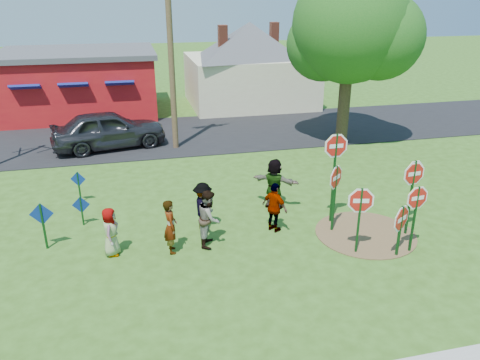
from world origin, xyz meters
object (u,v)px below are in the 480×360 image
object	(u,v)px
stop_sign_b	(335,156)
person_b	(171,226)
stop_sign_c	(413,182)
utility_pole	(171,50)
stop_sign_d	(413,177)
person_a	(111,232)
leafy_tree	(353,31)
suv	(109,129)
stop_sign_a	(360,206)

from	to	relation	value
stop_sign_b	person_b	size ratio (longest dim) A/B	1.92
stop_sign_c	utility_pole	bearing A→B (deg)	114.01
stop_sign_d	stop_sign_b	bearing A→B (deg)	145.17
stop_sign_b	person_a	world-z (taller)	stop_sign_b
leafy_tree	person_a	bearing A→B (deg)	-143.10
leafy_tree	suv	bearing A→B (deg)	170.88
suv	leafy_tree	xyz separation A→B (m)	(11.66, -1.87, 4.55)
person_b	utility_pole	distance (m)	10.78
stop_sign_b	utility_pole	world-z (taller)	utility_pole
stop_sign_d	person_a	size ratio (longest dim) A/B	1.63
person_a	leafy_tree	xyz separation A→B (m)	(11.40, 8.56, 4.77)
suv	leafy_tree	size ratio (longest dim) A/B	0.64
suv	utility_pole	xyz separation A→B (m)	(3.17, -0.71, 3.80)
stop_sign_c	leafy_tree	bearing A→B (deg)	70.28
person_a	utility_pole	distance (m)	10.92
person_a	leafy_tree	distance (m)	15.03
stop_sign_a	stop_sign_c	world-z (taller)	stop_sign_c
stop_sign_d	leafy_tree	world-z (taller)	leafy_tree
stop_sign_c	suv	size ratio (longest dim) A/B	0.48
stop_sign_c	person_b	xyz separation A→B (m)	(-7.43, 0.66, -0.98)
stop_sign_c	leafy_tree	size ratio (longest dim) A/B	0.30
stop_sign_b	stop_sign_d	size ratio (longest dim) A/B	1.32
person_b	utility_pole	xyz separation A→B (m)	(1.19, 9.97, 3.92)
stop_sign_a	stop_sign_d	bearing A→B (deg)	39.50
utility_pole	person_b	bearing A→B (deg)	-96.80
stop_sign_b	leafy_tree	bearing A→B (deg)	61.22
stop_sign_c	stop_sign_d	size ratio (longest dim) A/B	1.06
person_a	person_b	xyz separation A→B (m)	(1.73, -0.25, 0.09)
utility_pole	leafy_tree	world-z (taller)	utility_pole
person_b	suv	bearing A→B (deg)	7.06
stop_sign_d	suv	world-z (taller)	stop_sign_d
stop_sign_a	utility_pole	distance (m)	12.47
person_b	leafy_tree	xyz separation A→B (m)	(9.67, 8.81, 4.67)
person_a	suv	xyz separation A→B (m)	(-0.26, 10.43, 0.22)
suv	person_a	bearing A→B (deg)	169.58
person_b	utility_pole	size ratio (longest dim) A/B	0.19
stop_sign_c	leafy_tree	distance (m)	10.41
person_a	stop_sign_d	bearing A→B (deg)	-82.84
stop_sign_b	suv	size ratio (longest dim) A/B	0.60
suv	leafy_tree	distance (m)	12.65
person_a	person_b	world-z (taller)	person_b
stop_sign_a	stop_sign_b	xyz separation A→B (m)	(0.07, 2.05, 0.85)
stop_sign_d	person_b	world-z (taller)	stop_sign_d
leafy_tree	stop_sign_c	bearing A→B (deg)	-103.31
stop_sign_c	utility_pole	xyz separation A→B (m)	(-6.24, 10.63, 2.93)
stop_sign_b	stop_sign_c	distance (m)	2.49
stop_sign_c	person_b	world-z (taller)	stop_sign_c
leafy_tree	stop_sign_a	bearing A→B (deg)	-113.04
stop_sign_a	stop_sign_c	distance (m)	2.19
stop_sign_b	stop_sign_c	xyz separation A→B (m)	(2.00, -1.38, -0.55)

